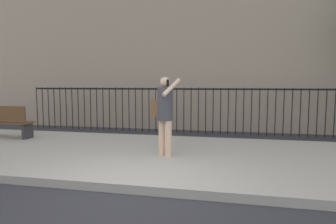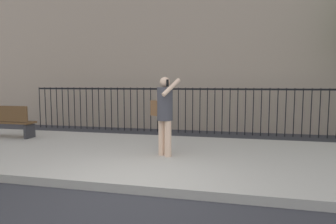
# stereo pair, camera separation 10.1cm
# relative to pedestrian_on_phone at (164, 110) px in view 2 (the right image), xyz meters

# --- Properties ---
(ground_plane) EXTENTS (60.00, 60.00, 0.00)m
(ground_plane) POSITION_rel_pedestrian_on_phone_xyz_m (-0.06, -1.96, -1.16)
(ground_plane) COLOR #333338
(sidewalk) EXTENTS (28.00, 4.40, 0.15)m
(sidewalk) POSITION_rel_pedestrian_on_phone_xyz_m (-0.06, 0.24, -1.08)
(sidewalk) COLOR #B2ADA3
(sidewalk) RESTS_ON ground
(iron_fence) EXTENTS (12.03, 0.04, 1.60)m
(iron_fence) POSITION_rel_pedestrian_on_phone_xyz_m (-0.06, 3.94, -0.14)
(iron_fence) COLOR black
(iron_fence) RESTS_ON ground
(pedestrian_on_phone) EXTENTS (0.72, 0.64, 1.73)m
(pedestrian_on_phone) POSITION_rel_pedestrian_on_phone_xyz_m (0.00, 0.00, 0.00)
(pedestrian_on_phone) COLOR beige
(pedestrian_on_phone) RESTS_ON sidewalk
(street_bench) EXTENTS (1.60, 0.45, 0.95)m
(street_bench) POSITION_rel_pedestrian_on_phone_xyz_m (-5.03, 1.05, -0.51)
(street_bench) COLOR brown
(street_bench) RESTS_ON sidewalk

